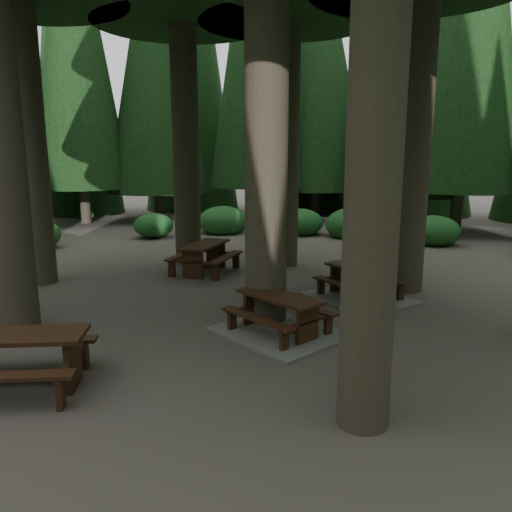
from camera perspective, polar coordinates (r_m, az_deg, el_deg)
The scene contains 6 objects.
ground at distance 10.68m, azimuth -3.12°, elevation -6.84°, with size 80.00×80.00×0.00m, color #4C463E.
picnic_table_a at distance 9.57m, azimuth 2.70°, elevation -7.41°, with size 2.63×2.35×0.76m.
picnic_table_b at distance 14.44m, azimuth -5.87°, elevation 0.31°, with size 2.03×2.30×0.85m.
picnic_table_c at distance 12.05m, azimuth 11.80°, elevation -3.64°, with size 2.80×2.59×0.77m.
picnic_table_e at distance 8.09m, azimuth -25.68°, elevation -9.91°, with size 2.50×2.44×0.85m.
shrub_ring at distance 10.77m, azimuth 2.28°, elevation -4.43°, with size 23.86×24.64×1.49m.
Camera 1 is at (6.11, -8.08, 3.36)m, focal length 35.00 mm.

